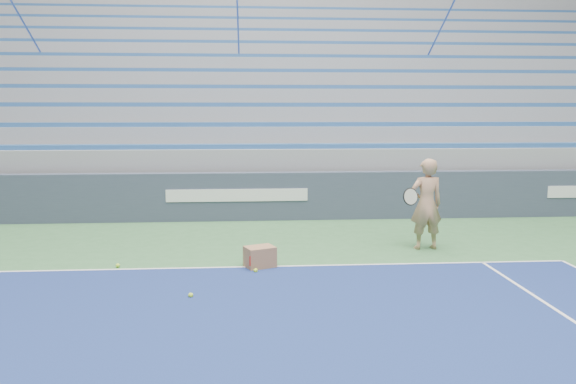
% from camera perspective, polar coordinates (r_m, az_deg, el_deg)
% --- Properties ---
extents(sponsor_barrier, '(30.00, 0.32, 1.10)m').
position_cam_1_polar(sponsor_barrier, '(12.91, -5.15, -0.45)').
color(sponsor_barrier, '#363F52').
rests_on(sponsor_barrier, ground).
extents(bleachers, '(31.00, 9.15, 7.30)m').
position_cam_1_polar(bleachers, '(18.48, -4.90, 7.80)').
color(bleachers, gray).
rests_on(bleachers, ground).
extents(tennis_player, '(0.92, 0.84, 1.65)m').
position_cam_1_polar(tennis_player, '(10.42, 13.84, -1.20)').
color(tennis_player, tan).
rests_on(tennis_player, ground).
extents(ball_box, '(0.55, 0.49, 0.34)m').
position_cam_1_polar(ball_box, '(9.08, -2.87, -6.61)').
color(ball_box, '#956948').
rests_on(ball_box, ground).
extents(tennis_ball_0, '(0.07, 0.07, 0.07)m').
position_cam_1_polar(tennis_ball_0, '(8.83, -3.31, -7.97)').
color(tennis_ball_0, '#C3F231').
rests_on(tennis_ball_0, ground).
extents(tennis_ball_1, '(0.07, 0.07, 0.07)m').
position_cam_1_polar(tennis_ball_1, '(7.80, -9.86, -10.29)').
color(tennis_ball_1, '#C3F231').
rests_on(tennis_ball_1, ground).
extents(tennis_ball_2, '(0.07, 0.07, 0.07)m').
position_cam_1_polar(tennis_ball_2, '(9.24, -3.76, -7.23)').
color(tennis_ball_2, '#C3F231').
rests_on(tennis_ball_2, ground).
extents(tennis_ball_3, '(0.07, 0.07, 0.07)m').
position_cam_1_polar(tennis_ball_3, '(9.49, -16.92, -7.16)').
color(tennis_ball_3, '#C3F231').
rests_on(tennis_ball_3, ground).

